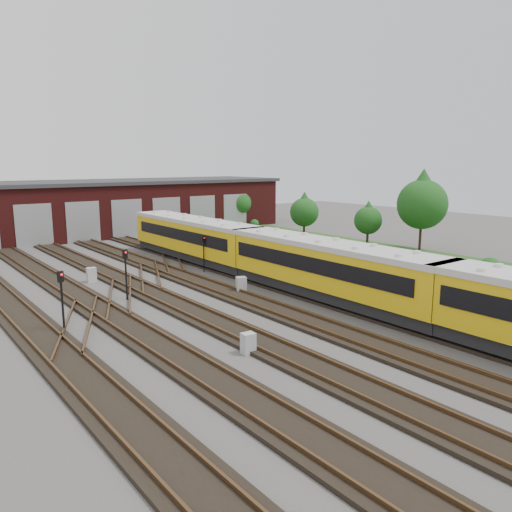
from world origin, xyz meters
TOP-DOWN VIEW (x-y plane):
  - ground at (0.00, 0.00)m, footprint 120.00×120.00m
  - track_network at (-0.17, 0.59)m, footprint 30.40×70.00m
  - maintenance_shed at (-0.01, 39.97)m, footprint 51.00×12.50m
  - grass_verge at (19.00, 10.00)m, footprint 8.00×55.00m
  - metro_train at (2.00, 1.69)m, footprint 3.04×48.62m
  - signal_mast_0 at (-12.87, 5.50)m, footprint 0.31×0.30m
  - signal_mast_1 at (-7.74, 9.57)m, footprint 0.29×0.27m
  - signal_mast_2 at (0.41, 13.51)m, footprint 0.25×0.24m
  - signal_mast_3 at (3.20, 17.51)m, footprint 0.31×0.30m
  - relay_cabinet_0 at (-7.13, -2.34)m, footprint 0.62×0.54m
  - relay_cabinet_1 at (-7.86, 15.52)m, footprint 0.69×0.60m
  - relay_cabinet_2 at (-1.04, 6.54)m, footprint 0.79×0.72m
  - relay_cabinet_3 at (1.35, 25.77)m, footprint 0.66×0.61m
  - relay_cabinet_4 at (5.15, 12.62)m, footprint 0.55×0.47m
  - tree_0 at (19.38, 35.00)m, footprint 3.31×3.31m
  - tree_1 at (18.42, 21.21)m, footprint 3.21×3.21m
  - tree_2 at (22.28, 8.80)m, footprint 4.80×4.80m
  - tree_3 at (20.17, 13.59)m, footprint 2.84×2.84m
  - bush_0 at (16.98, -0.99)m, footprint 1.65×1.65m
  - bush_1 at (16.63, 14.67)m, footprint 1.32×1.32m
  - bush_2 at (20.51, 33.07)m, footprint 1.21×1.21m

SIDE VIEW (x-z plane):
  - ground at x=0.00m, z-range 0.00..0.00m
  - grass_verge at x=19.00m, z-range 0.00..0.05m
  - track_network at x=-0.17m, z-range -0.06..0.27m
  - relay_cabinet_4 at x=5.15m, z-range 0.00..0.87m
  - relay_cabinet_3 at x=1.35m, z-range 0.00..0.88m
  - relay_cabinet_0 at x=-7.13m, z-range 0.00..0.97m
  - relay_cabinet_2 at x=-1.04m, z-range 0.00..1.07m
  - relay_cabinet_1 at x=-7.86m, z-range 0.00..1.07m
  - bush_2 at x=20.51m, z-range 0.00..1.21m
  - bush_1 at x=16.63m, z-range 0.00..1.32m
  - bush_0 at x=16.98m, z-range 0.00..1.65m
  - signal_mast_2 at x=0.41m, z-range 0.39..3.23m
  - signal_mast_1 at x=-7.74m, z-range 0.47..3.68m
  - signal_mast_0 at x=-12.87m, z-range 0.47..3.71m
  - metro_train at x=2.00m, z-range 0.37..3.80m
  - signal_mast_3 at x=3.20m, z-range 0.47..3.76m
  - tree_3 at x=20.17m, z-range 0.67..5.38m
  - maintenance_shed at x=-0.01m, z-range 0.03..6.38m
  - tree_1 at x=18.42m, z-range 0.76..6.08m
  - tree_0 at x=19.38m, z-range 0.78..6.26m
  - tree_2 at x=22.28m, z-range 1.14..9.09m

